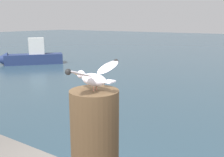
% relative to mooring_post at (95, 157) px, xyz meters
% --- Properties ---
extents(mooring_post, '(0.39, 0.39, 1.15)m').
position_rel_mooring_post_xyz_m(mooring_post, '(0.00, 0.00, 0.00)').
color(mooring_post, '#4C3823').
rests_on(mooring_post, harbor_quay).
extents(seagull, '(0.39, 0.62, 0.22)m').
position_rel_mooring_post_xyz_m(seagull, '(-0.00, 0.00, 0.69)').
color(seagull, tan).
rests_on(seagull, mooring_post).
extents(boat_navy, '(3.60, 3.99, 1.83)m').
position_rel_mooring_post_xyz_m(boat_navy, '(-13.29, 9.86, -1.26)').
color(boat_navy, navy).
rests_on(boat_navy, ground_plane).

